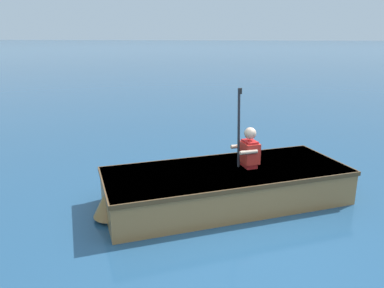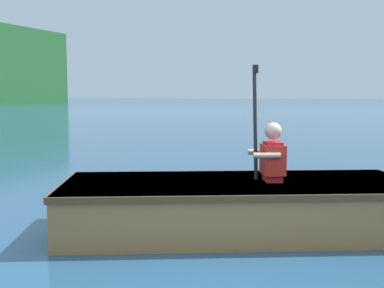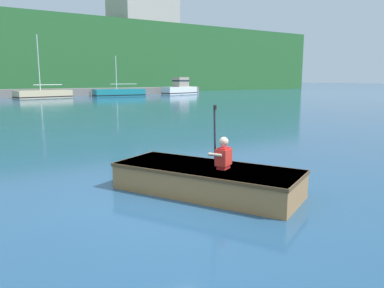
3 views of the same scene
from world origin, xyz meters
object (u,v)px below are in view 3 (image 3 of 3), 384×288
Objects in this scene: moored_boat_dock_center_near at (119,93)px; person_paddler at (223,154)px; moored_boat_dock_west_end at (43,94)px; rowboat_foreground at (204,178)px; moored_boat_dock_east_inner at (180,88)px.

moored_boat_dock_center_near is 40.11m from person_paddler.
person_paddler is at bearing -97.04° from moored_boat_dock_west_end.
person_paddler is (-4.77, -38.58, 0.37)m from moored_boat_dock_west_end.
moored_boat_dock_west_end reaches higher than rowboat_foreground.
rowboat_foreground is at bearing 116.97° from person_paddler.
moored_boat_dock_east_inner is at bearing 59.89° from person_paddler.
moored_boat_dock_west_end is 5.92× the size of person_paddler.
moored_boat_dock_center_near reaches higher than rowboat_foreground.
moored_boat_dock_center_near is at bearing 70.58° from person_paddler.
moored_boat_dock_west_end is 1.23× the size of moored_boat_dock_east_inner.
moored_boat_dock_center_near is at bearing -5.01° from moored_boat_dock_west_end.
moored_boat_dock_west_end is 1.09× the size of moored_boat_dock_center_near.
moored_boat_dock_east_inner is (17.86, 0.44, 0.40)m from moored_boat_dock_west_end.
moored_boat_dock_center_near is 39.85m from rowboat_foreground.
moored_boat_dock_west_end is 1.83× the size of rowboat_foreground.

